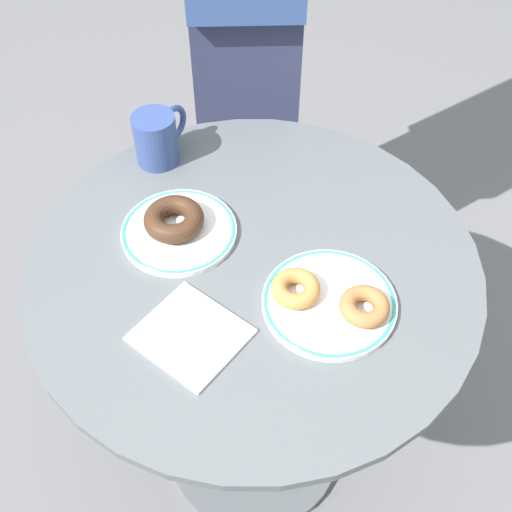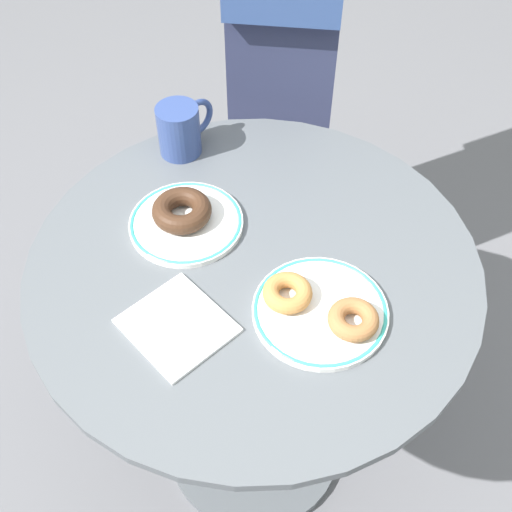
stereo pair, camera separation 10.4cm
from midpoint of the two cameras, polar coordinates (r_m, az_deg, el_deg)
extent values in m
cube|color=slate|center=(1.69, 1.70, -16.85)|extent=(7.00, 7.00, 0.02)
cylinder|color=#565B60|center=(1.06, 2.60, -0.83)|extent=(0.76, 0.76, 0.02)
cylinder|color=#565B60|center=(1.35, 2.07, -10.41)|extent=(0.06, 0.06, 0.69)
cylinder|color=#565B60|center=(1.67, 1.72, -16.54)|extent=(0.43, 0.43, 0.03)
cylinder|color=white|center=(1.10, -3.61, 2.81)|extent=(0.20, 0.20, 0.01)
torus|color=#38B2A8|center=(1.10, -3.61, 2.93)|extent=(0.19, 0.19, 0.01)
cylinder|color=white|center=(0.99, 8.79, -5.12)|extent=(0.21, 0.21, 0.01)
torus|color=#38B2A8|center=(0.99, 8.82, -5.01)|extent=(0.21, 0.21, 0.01)
torus|color=#422819|center=(1.09, -3.97, 3.96)|extent=(0.12, 0.12, 0.03)
torus|color=#A36B3D|center=(0.97, 11.82, -5.80)|extent=(0.11, 0.11, 0.03)
torus|color=#BC7F42|center=(0.98, 5.89, -3.49)|extent=(0.11, 0.11, 0.03)
cube|color=white|center=(0.97, -4.05, -6.44)|extent=(0.19, 0.18, 0.01)
cylinder|color=#334784|center=(1.22, -4.48, 11.08)|extent=(0.08, 0.08, 0.10)
torus|color=#334784|center=(1.24, -2.86, 12.23)|extent=(0.04, 0.08, 0.08)
cube|color=#2D3351|center=(1.67, 4.21, 9.39)|extent=(0.32, 0.40, 0.92)
camera|label=1|loc=(0.05, -87.13, 3.37)|focal=44.52mm
camera|label=2|loc=(0.05, 92.87, -3.37)|focal=44.52mm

